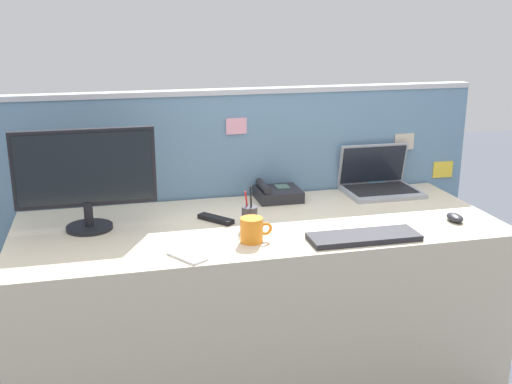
{
  "coord_description": "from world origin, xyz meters",
  "views": [
    {
      "loc": [
        -0.6,
        -2.38,
        1.6
      ],
      "look_at": [
        0.0,
        0.05,
        0.86
      ],
      "focal_mm": 43.38,
      "sensor_mm": 36.0,
      "label": 1
    }
  ],
  "objects": [
    {
      "name": "cell_phone_white_slab",
      "position": [
        -0.34,
        -0.31,
        0.75
      ],
      "size": [
        0.14,
        0.17,
        0.01
      ],
      "primitive_type": "cube",
      "rotation": [
        0.0,
        0.0,
        0.57
      ],
      "color": "silver",
      "rests_on": "desk"
    },
    {
      "name": "keyboard_main",
      "position": [
        0.35,
        -0.29,
        0.75
      ],
      "size": [
        0.43,
        0.15,
        0.02
      ],
      "primitive_type": "cube",
      "rotation": [
        0.0,
        0.0,
        -0.01
      ],
      "color": "#232328",
      "rests_on": "desk"
    },
    {
      "name": "pen_cup",
      "position": [
        -0.05,
        -0.06,
        0.79
      ],
      "size": [
        0.06,
        0.06,
        0.18
      ],
      "color": "#333338",
      "rests_on": "desk"
    },
    {
      "name": "ground_plane",
      "position": [
        0.0,
        0.0,
        0.0
      ],
      "size": [
        10.0,
        10.0,
        0.0
      ],
      "primitive_type": "plane",
      "color": "#4C515B"
    },
    {
      "name": "tv_remote",
      "position": [
        -0.17,
        0.06,
        0.75
      ],
      "size": [
        0.14,
        0.16,
        0.02
      ],
      "primitive_type": "cube",
      "rotation": [
        0.0,
        0.0,
        0.69
      ],
      "color": "black",
      "rests_on": "desk"
    },
    {
      "name": "desk_phone",
      "position": [
        0.16,
        0.3,
        0.77
      ],
      "size": [
        0.2,
        0.19,
        0.09
      ],
      "color": "#232328",
      "rests_on": "desk"
    },
    {
      "name": "computer_mouse_right_hand",
      "position": [
        0.81,
        -0.18,
        0.76
      ],
      "size": [
        0.07,
        0.11,
        0.03
      ],
      "primitive_type": "ellipsoid",
      "rotation": [
        0.0,
        0.0,
        -0.09
      ],
      "color": "#232328",
      "rests_on": "desk"
    },
    {
      "name": "desktop_monitor",
      "position": [
        -0.69,
        0.1,
        0.97
      ],
      "size": [
        0.56,
        0.19,
        0.41
      ],
      "color": "black",
      "rests_on": "desk"
    },
    {
      "name": "desk",
      "position": [
        0.0,
        0.0,
        0.37
      ],
      "size": [
        2.01,
        0.8,
        0.74
      ],
      "primitive_type": "cube",
      "color": "beige",
      "rests_on": "ground_plane"
    },
    {
      "name": "laptop",
      "position": [
        0.68,
        0.32,
        0.79
      ],
      "size": [
        0.35,
        0.28,
        0.22
      ],
      "color": "#9EA0A8",
      "rests_on": "desk"
    },
    {
      "name": "coffee_mug",
      "position": [
        -0.08,
        -0.21,
        0.79
      ],
      "size": [
        0.13,
        0.09,
        0.1
      ],
      "color": "orange",
      "rests_on": "desk"
    },
    {
      "name": "cubicle_divider",
      "position": [
        0.0,
        0.44,
        0.63
      ],
      "size": [
        2.39,
        0.08,
        1.25
      ],
      "color": "#6084A3",
      "rests_on": "ground_plane"
    }
  ]
}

